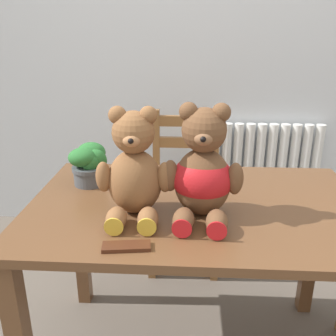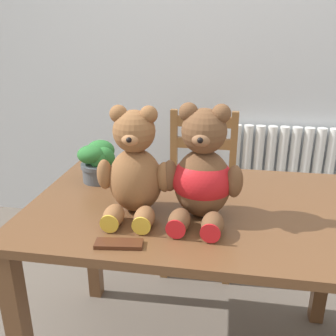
# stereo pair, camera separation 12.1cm
# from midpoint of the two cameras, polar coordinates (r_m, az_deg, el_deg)

# --- Properties ---
(wall_back) EXTENTS (8.00, 0.04, 2.60)m
(wall_back) POSITION_cam_midpoint_polar(r_m,az_deg,el_deg) (2.43, 9.45, 19.83)
(wall_back) COLOR silver
(wall_back) RESTS_ON ground_plane
(radiator) EXTENTS (0.73, 0.10, 0.75)m
(radiator) POSITION_cam_midpoint_polar(r_m,az_deg,el_deg) (2.59, 18.62, -2.86)
(radiator) COLOR white
(radiator) RESTS_ON ground_plane
(dining_table) EXTENTS (1.20, 0.77, 0.73)m
(dining_table) POSITION_cam_midpoint_polar(r_m,az_deg,el_deg) (1.40, 7.19, -9.70)
(dining_table) COLOR brown
(dining_table) RESTS_ON ground_plane
(wooden_chair_behind) EXTENTS (0.39, 0.38, 0.88)m
(wooden_chair_behind) POSITION_cam_midpoint_polar(r_m,az_deg,el_deg) (2.16, 6.56, -3.41)
(wooden_chair_behind) COLOR brown
(wooden_chair_behind) RESTS_ON ground_plane
(teddy_bear_left) EXTENTS (0.25, 0.25, 0.36)m
(teddy_bear_left) POSITION_cam_midpoint_polar(r_m,az_deg,el_deg) (1.22, -2.31, -0.17)
(teddy_bear_left) COLOR brown
(teddy_bear_left) RESTS_ON dining_table
(teddy_bear_right) EXTENTS (0.26, 0.27, 0.38)m
(teddy_bear_right) POSITION_cam_midpoint_polar(r_m,az_deg,el_deg) (1.20, 8.13, -0.99)
(teddy_bear_right) COLOR brown
(teddy_bear_right) RESTS_ON dining_table
(potted_plant) EXTENTS (0.15, 0.16, 0.16)m
(potted_plant) POSITION_cam_midpoint_polar(r_m,az_deg,el_deg) (1.52, -8.50, 1.21)
(potted_plant) COLOR #4C5156
(potted_plant) RESTS_ON dining_table
(chocolate_bar) EXTENTS (0.14, 0.07, 0.01)m
(chocolate_bar) POSITION_cam_midpoint_polar(r_m,az_deg,el_deg) (1.10, -4.31, -11.54)
(chocolate_bar) COLOR #472314
(chocolate_bar) RESTS_ON dining_table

